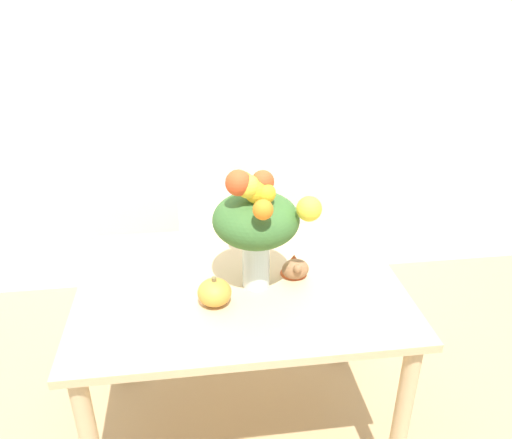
# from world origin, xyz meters

# --- Properties ---
(ground_plane) EXTENTS (12.00, 12.00, 0.00)m
(ground_plane) POSITION_xyz_m (0.00, 0.00, 0.00)
(ground_plane) COLOR tan
(wall_back) EXTENTS (8.00, 0.06, 2.70)m
(wall_back) POSITION_xyz_m (0.00, 1.22, 1.35)
(wall_back) COLOR silver
(wall_back) RESTS_ON ground_plane
(dining_table) EXTENTS (1.18, 0.85, 0.75)m
(dining_table) POSITION_xyz_m (0.00, 0.00, 0.64)
(dining_table) COLOR #D1B284
(dining_table) RESTS_ON ground_plane
(flower_vase) EXTENTS (0.36, 0.34, 0.47)m
(flower_vase) POSITION_xyz_m (0.06, -0.03, 1.02)
(flower_vase) COLOR silver
(flower_vase) RESTS_ON dining_table
(pumpkin) EXTENTS (0.12, 0.12, 0.11)m
(pumpkin) POSITION_xyz_m (-0.10, -0.12, 0.80)
(pumpkin) COLOR gold
(pumpkin) RESTS_ON dining_table
(turkey_figurine) EXTENTS (0.10, 0.14, 0.08)m
(turkey_figurine) POSITION_xyz_m (0.21, 0.02, 0.80)
(turkey_figurine) COLOR #936642
(turkey_figurine) RESTS_ON dining_table
(dining_chair_near_window) EXTENTS (0.46, 0.46, 0.89)m
(dining_chair_near_window) POSITION_xyz_m (-0.06, 0.81, 0.46)
(dining_chair_near_window) COLOR silver
(dining_chair_near_window) RESTS_ON ground_plane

